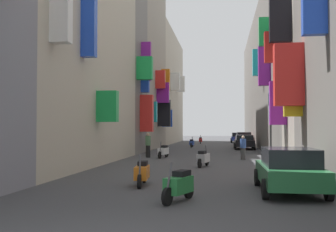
{
  "coord_description": "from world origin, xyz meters",
  "views": [
    {
      "loc": [
        1.57,
        -4.77,
        2.04
      ],
      "look_at": [
        -1.94,
        20.41,
        2.82
      ],
      "focal_mm": 42.34,
      "sensor_mm": 36.0,
      "label": 1
    }
  ],
  "objects_px": {
    "traffic_light_near_corner": "(271,115)",
    "scooter_red": "(201,140)",
    "scooter_orange": "(142,172)",
    "scooter_white": "(163,151)",
    "parked_car_black": "(244,142)",
    "scooter_blue": "(192,143)",
    "parked_car_green": "(289,169)",
    "pedestrian_crossing": "(148,145)",
    "parked_car_red": "(244,139)",
    "scooter_silver": "(203,158)",
    "scooter_green": "(179,185)",
    "pedestrian_near_left": "(243,148)",
    "parked_car_blue": "(238,137)"
  },
  "relations": [
    {
      "from": "pedestrian_near_left",
      "to": "scooter_blue",
      "type": "bearing_deg",
      "value": 105.98
    },
    {
      "from": "pedestrian_crossing",
      "to": "parked_car_green",
      "type": "bearing_deg",
      "value": -63.02
    },
    {
      "from": "scooter_red",
      "to": "scooter_white",
      "type": "height_order",
      "value": "same"
    },
    {
      "from": "parked_car_black",
      "to": "scooter_blue",
      "type": "distance_m",
      "value": 6.28
    },
    {
      "from": "pedestrian_crossing",
      "to": "scooter_red",
      "type": "bearing_deg",
      "value": 84.86
    },
    {
      "from": "pedestrian_crossing",
      "to": "pedestrian_near_left",
      "type": "distance_m",
      "value": 6.55
    },
    {
      "from": "parked_car_green",
      "to": "scooter_green",
      "type": "distance_m",
      "value": 3.84
    },
    {
      "from": "scooter_red",
      "to": "scooter_blue",
      "type": "bearing_deg",
      "value": -92.17
    },
    {
      "from": "scooter_green",
      "to": "pedestrian_near_left",
      "type": "xyz_separation_m",
      "value": [
        2.51,
        15.24,
        0.3
      ]
    },
    {
      "from": "traffic_light_near_corner",
      "to": "scooter_red",
      "type": "bearing_deg",
      "value": 102.66
    },
    {
      "from": "scooter_white",
      "to": "parked_car_green",
      "type": "bearing_deg",
      "value": -66.36
    },
    {
      "from": "scooter_blue",
      "to": "traffic_light_near_corner",
      "type": "distance_m",
      "value": 17.89
    },
    {
      "from": "parked_car_red",
      "to": "scooter_white",
      "type": "height_order",
      "value": "parked_car_red"
    },
    {
      "from": "scooter_silver",
      "to": "pedestrian_crossing",
      "type": "bearing_deg",
      "value": 123.91
    },
    {
      "from": "parked_car_blue",
      "to": "scooter_orange",
      "type": "xyz_separation_m",
      "value": [
        -4.89,
        -42.5,
        -0.29
      ]
    },
    {
      "from": "scooter_blue",
      "to": "pedestrian_near_left",
      "type": "height_order",
      "value": "pedestrian_near_left"
    },
    {
      "from": "scooter_blue",
      "to": "parked_car_green",
      "type": "bearing_deg",
      "value": -79.62
    },
    {
      "from": "parked_car_blue",
      "to": "pedestrian_crossing",
      "type": "relative_size",
      "value": 2.44
    },
    {
      "from": "scooter_blue",
      "to": "traffic_light_near_corner",
      "type": "bearing_deg",
      "value": -69.16
    },
    {
      "from": "scooter_red",
      "to": "pedestrian_near_left",
      "type": "distance_m",
      "value": 26.27
    },
    {
      "from": "scooter_orange",
      "to": "scooter_white",
      "type": "bearing_deg",
      "value": 95.3
    },
    {
      "from": "scooter_green",
      "to": "scooter_white",
      "type": "relative_size",
      "value": 0.86
    },
    {
      "from": "scooter_blue",
      "to": "parked_car_black",
      "type": "bearing_deg",
      "value": -31.58
    },
    {
      "from": "parked_car_green",
      "to": "scooter_white",
      "type": "distance_m",
      "value": 15.28
    },
    {
      "from": "parked_car_black",
      "to": "pedestrian_crossing",
      "type": "bearing_deg",
      "value": -121.37
    },
    {
      "from": "parked_car_red",
      "to": "parked_car_green",
      "type": "height_order",
      "value": "parked_car_red"
    },
    {
      "from": "parked_car_red",
      "to": "traffic_light_near_corner",
      "type": "xyz_separation_m",
      "value": [
        0.66,
        -20.23,
        2.07
      ]
    },
    {
      "from": "scooter_green",
      "to": "parked_car_blue",
      "type": "bearing_deg",
      "value": 85.9
    },
    {
      "from": "pedestrian_crossing",
      "to": "scooter_blue",
      "type": "bearing_deg",
      "value": 82.94
    },
    {
      "from": "parked_car_black",
      "to": "parked_car_red",
      "type": "xyz_separation_m",
      "value": [
        0.3,
        6.95,
        0.08
      ]
    },
    {
      "from": "scooter_silver",
      "to": "scooter_orange",
      "type": "bearing_deg",
      "value": -104.3
    },
    {
      "from": "scooter_green",
      "to": "traffic_light_near_corner",
      "type": "height_order",
      "value": "traffic_light_near_corner"
    },
    {
      "from": "scooter_red",
      "to": "scooter_green",
      "type": "height_order",
      "value": "same"
    },
    {
      "from": "scooter_red",
      "to": "parked_car_red",
      "type": "bearing_deg",
      "value": -49.52
    },
    {
      "from": "parked_car_green",
      "to": "scooter_silver",
      "type": "height_order",
      "value": "parked_car_green"
    },
    {
      "from": "parked_car_black",
      "to": "scooter_red",
      "type": "relative_size",
      "value": 2.36
    },
    {
      "from": "parked_car_red",
      "to": "parked_car_green",
      "type": "relative_size",
      "value": 1.05
    },
    {
      "from": "scooter_blue",
      "to": "pedestrian_crossing",
      "type": "relative_size",
      "value": 1.07
    },
    {
      "from": "parked_car_red",
      "to": "scooter_green",
      "type": "distance_m",
      "value": 35.17
    },
    {
      "from": "scooter_orange",
      "to": "scooter_silver",
      "type": "bearing_deg",
      "value": 75.7
    },
    {
      "from": "parked_car_blue",
      "to": "traffic_light_near_corner",
      "type": "distance_m",
      "value": 30.73
    },
    {
      "from": "scooter_orange",
      "to": "scooter_blue",
      "type": "xyz_separation_m",
      "value": [
        -0.46,
        28.43,
        -0.0
      ]
    },
    {
      "from": "parked_car_blue",
      "to": "pedestrian_near_left",
      "type": "xyz_separation_m",
      "value": [
        -0.75,
        -30.16,
        0.02
      ]
    },
    {
      "from": "scooter_green",
      "to": "scooter_silver",
      "type": "height_order",
      "value": "same"
    },
    {
      "from": "parked_car_red",
      "to": "scooter_silver",
      "type": "bearing_deg",
      "value": -97.68
    },
    {
      "from": "parked_car_black",
      "to": "scooter_orange",
      "type": "xyz_separation_m",
      "value": [
        -4.88,
        -25.15,
        -0.28
      ]
    },
    {
      "from": "scooter_silver",
      "to": "parked_car_black",
      "type": "bearing_deg",
      "value": 80.35
    },
    {
      "from": "traffic_light_near_corner",
      "to": "pedestrian_near_left",
      "type": "bearing_deg",
      "value": 164.1
    },
    {
      "from": "scooter_orange",
      "to": "scooter_white",
      "type": "xyz_separation_m",
      "value": [
        -1.21,
        13.08,
        0.0
      ]
    },
    {
      "from": "parked_car_green",
      "to": "scooter_orange",
      "type": "xyz_separation_m",
      "value": [
        -4.91,
        0.92,
        -0.28
      ]
    }
  ]
}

